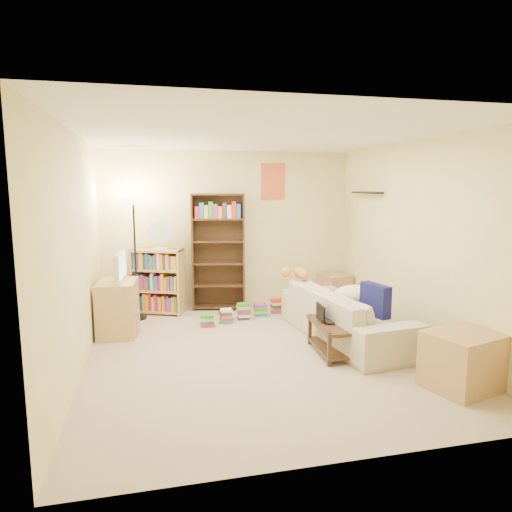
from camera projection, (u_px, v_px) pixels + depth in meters
name	position (u px, v px, depth m)	size (l,w,h in m)	color
room	(263.00, 215.00, 5.16)	(4.50, 4.54, 2.52)	tan
sofa	(346.00, 314.00, 5.84)	(1.11, 2.28, 0.64)	beige
navy_pillow	(375.00, 300.00, 5.39)	(0.42, 0.13, 0.38)	#131454
cream_blanket	(355.00, 295.00, 5.90)	(0.59, 0.42, 0.25)	silver
tabby_cat	(298.00, 273.00, 6.46)	(0.51, 0.22, 0.17)	orange
coffee_table	(335.00, 334.00, 5.32)	(0.51, 0.86, 0.37)	#412D19
laptop	(330.00, 320.00, 5.39)	(0.24, 0.35, 0.03)	black
laptop_screen	(320.00, 312.00, 5.35)	(0.01, 0.28, 0.18)	white
mug	(349.00, 323.00, 5.11)	(0.14, 0.14, 0.10)	silver
tv_remote	(335.00, 315.00, 5.58)	(0.05, 0.15, 0.02)	black
tv_stand	(118.00, 308.00, 6.00)	(0.48, 0.67, 0.72)	tan
television	(116.00, 267.00, 5.91)	(0.15, 0.66, 0.38)	black
tall_bookshelf	(219.00, 249.00, 7.18)	(0.86, 0.44, 1.83)	#3E2818
short_bookshelf	(158.00, 282.00, 6.98)	(0.83, 0.58, 1.00)	tan
desk_fan	(160.00, 234.00, 6.84)	(0.35, 0.20, 0.46)	silver
floor_lamp	(134.00, 221.00, 6.54)	(0.31, 0.31, 1.81)	black
side_table	(335.00, 289.00, 7.60)	(0.43, 0.43, 0.50)	tan
end_cabinet	(463.00, 360.00, 4.40)	(0.67, 0.55, 0.55)	tan
book_stacks	(245.00, 312.00, 6.74)	(1.33, 0.60, 0.24)	red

